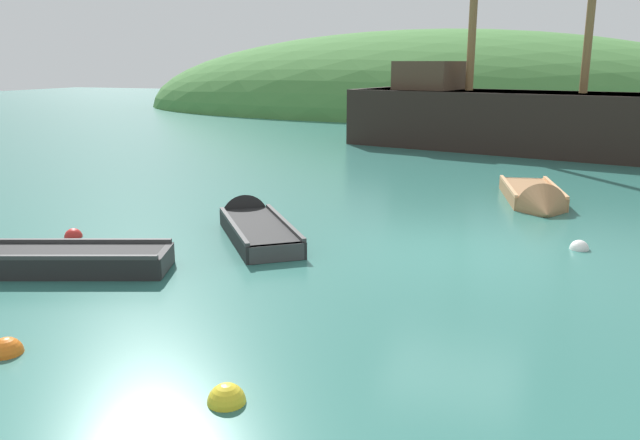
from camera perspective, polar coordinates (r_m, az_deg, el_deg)
ground_plane at (r=11.42m, az=12.25°, el=-2.83°), size 120.00×120.00×0.00m
shore_hill at (r=45.29m, az=10.19°, el=9.64°), size 43.38×21.72×10.87m
sailing_ship at (r=25.24m, az=16.85°, el=8.04°), size 15.38×6.34×13.34m
rowboat_far at (r=15.69m, az=18.78°, el=1.64°), size 1.82×3.55×1.12m
rowboat_near_dock at (r=11.13m, az=-24.44°, el=-3.63°), size 4.02×2.28×0.95m
rowboat_center at (r=12.48m, az=-6.04°, el=-0.69°), size 2.98×3.45×0.99m
buoy_orange at (r=8.25m, az=-26.32°, el=-10.69°), size 0.38×0.38×0.38m
buoy_red at (r=13.00m, az=-21.26°, el=-1.43°), size 0.34×0.34×0.34m
buoy_yellow at (r=6.54m, az=-8.38°, el=-15.89°), size 0.38×0.38×0.38m
buoy_white at (r=12.24m, az=22.25°, el=-2.44°), size 0.33×0.33×0.33m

